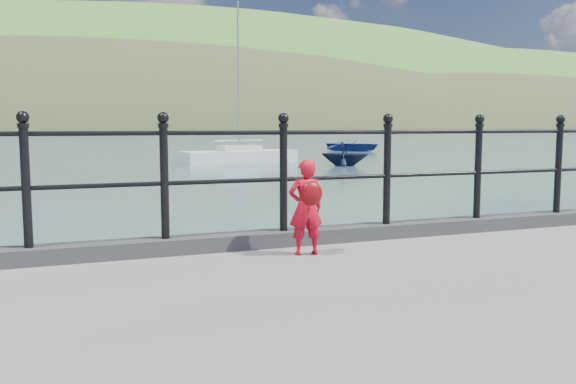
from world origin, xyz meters
name	(u,v)px	position (x,y,z in m)	size (l,w,h in m)	color
ground	(224,342)	(0.00, 0.00, 0.00)	(600.00, 600.00, 0.00)	#2D4251
kerb	(227,242)	(0.00, -0.15, 1.07)	(60.00, 0.30, 0.15)	#28282B
railing	(226,166)	(0.00, -0.15, 1.82)	(18.11, 0.11, 1.20)	black
far_shore	(160,187)	(38.34, 239.41, -22.57)	(830.00, 200.00, 156.00)	#333A21
child	(306,206)	(0.63, -0.67, 1.46)	(0.36, 0.31, 0.90)	red
launch_blue	(353,145)	(22.24, 40.30, 0.49)	(3.39, 4.75, 0.98)	navy
launch_navy	(345,154)	(13.12, 23.62, 0.66)	(2.17, 2.51, 1.32)	black
sailboat_near	(239,157)	(8.66, 28.56, 0.34)	(7.17, 3.10, 9.45)	silver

